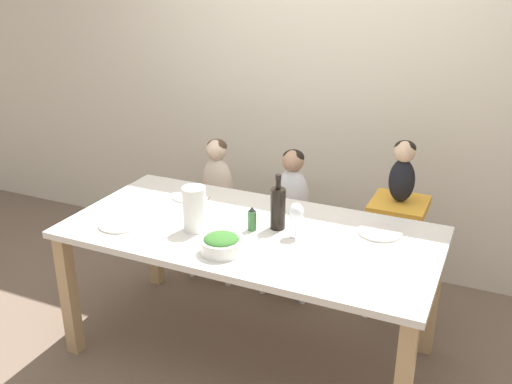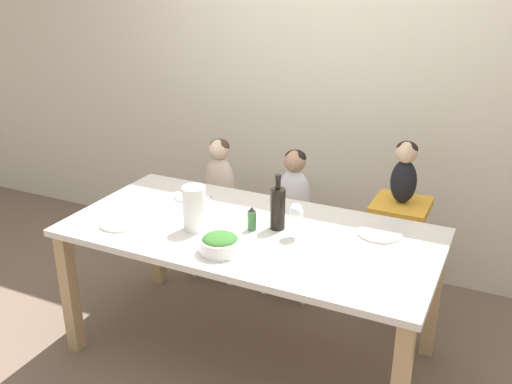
# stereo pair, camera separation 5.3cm
# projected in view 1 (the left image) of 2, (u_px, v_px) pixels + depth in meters

# --- Properties ---
(ground_plane) EXTENTS (14.00, 14.00, 0.00)m
(ground_plane) POSITION_uv_depth(u_px,v_px,m) (251.00, 350.00, 3.18)
(ground_plane) COLOR #705B4C
(wall_back) EXTENTS (10.00, 0.06, 2.70)m
(wall_back) POSITION_uv_depth(u_px,v_px,m) (330.00, 71.00, 3.71)
(wall_back) COLOR beige
(wall_back) RESTS_ON ground_plane
(dining_table) EXTENTS (1.89, 0.93, 0.75)m
(dining_table) POSITION_uv_depth(u_px,v_px,m) (250.00, 245.00, 2.93)
(dining_table) COLOR silver
(dining_table) RESTS_ON ground_plane
(chair_far_left) EXTENTS (0.37, 0.39, 0.48)m
(chair_far_left) POSITION_uv_depth(u_px,v_px,m) (218.00, 220.00, 3.85)
(chair_far_left) COLOR silver
(chair_far_left) RESTS_ON ground_plane
(chair_far_center) EXTENTS (0.37, 0.39, 0.48)m
(chair_far_center) POSITION_uv_depth(u_px,v_px,m) (291.00, 234.00, 3.64)
(chair_far_center) COLOR silver
(chair_far_center) RESTS_ON ground_plane
(chair_right_highchair) EXTENTS (0.31, 0.33, 0.74)m
(chair_right_highchair) POSITION_uv_depth(u_px,v_px,m) (397.00, 229.00, 3.33)
(chair_right_highchair) COLOR silver
(chair_right_highchair) RESTS_ON ground_plane
(person_child_left) EXTENTS (0.21, 0.15, 0.48)m
(person_child_left) POSITION_uv_depth(u_px,v_px,m) (217.00, 175.00, 3.73)
(person_child_left) COLOR beige
(person_child_left) RESTS_ON chair_far_left
(person_child_center) EXTENTS (0.21, 0.15, 0.48)m
(person_child_center) POSITION_uv_depth(u_px,v_px,m) (292.00, 187.00, 3.52)
(person_child_center) COLOR silver
(person_child_center) RESTS_ON chair_far_center
(person_baby_right) EXTENTS (0.15, 0.13, 0.36)m
(person_baby_right) POSITION_uv_depth(u_px,v_px,m) (403.00, 168.00, 3.19)
(person_baby_right) COLOR black
(person_baby_right) RESTS_ON chair_right_highchair
(wine_bottle) EXTENTS (0.08, 0.08, 0.29)m
(wine_bottle) POSITION_uv_depth(u_px,v_px,m) (278.00, 207.00, 2.87)
(wine_bottle) COLOR black
(wine_bottle) RESTS_ON dining_table
(paper_towel_roll) EXTENTS (0.12, 0.12, 0.23)m
(paper_towel_roll) POSITION_uv_depth(u_px,v_px,m) (194.00, 209.00, 2.85)
(paper_towel_roll) COLOR white
(paper_towel_roll) RESTS_ON dining_table
(wine_glass_near) EXTENTS (0.08, 0.08, 0.18)m
(wine_glass_near) POSITION_uv_depth(u_px,v_px,m) (296.00, 213.00, 2.78)
(wine_glass_near) COLOR white
(wine_glass_near) RESTS_ON dining_table
(salad_bowl_large) EXTENTS (0.20, 0.20, 0.09)m
(salad_bowl_large) POSITION_uv_depth(u_px,v_px,m) (221.00, 244.00, 2.65)
(salad_bowl_large) COLOR white
(salad_bowl_large) RESTS_ON dining_table
(dinner_plate_front_left) EXTENTS (0.22, 0.22, 0.01)m
(dinner_plate_front_left) POSITION_uv_depth(u_px,v_px,m) (121.00, 224.00, 2.94)
(dinner_plate_front_left) COLOR silver
(dinner_plate_front_left) RESTS_ON dining_table
(dinner_plate_back_left) EXTENTS (0.22, 0.22, 0.01)m
(dinner_plate_back_left) POSITION_uv_depth(u_px,v_px,m) (191.00, 196.00, 3.30)
(dinner_plate_back_left) COLOR silver
(dinner_plate_back_left) RESTS_ON dining_table
(dinner_plate_back_right) EXTENTS (0.22, 0.22, 0.01)m
(dinner_plate_back_right) POSITION_uv_depth(u_px,v_px,m) (380.00, 232.00, 2.86)
(dinner_plate_back_right) COLOR silver
(dinner_plate_back_right) RESTS_ON dining_table
(condiment_bottle_hot_sauce) EXTENTS (0.05, 0.05, 0.13)m
(condiment_bottle_hot_sauce) POSITION_uv_depth(u_px,v_px,m) (252.00, 219.00, 2.87)
(condiment_bottle_hot_sauce) COLOR #336633
(condiment_bottle_hot_sauce) RESTS_ON dining_table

